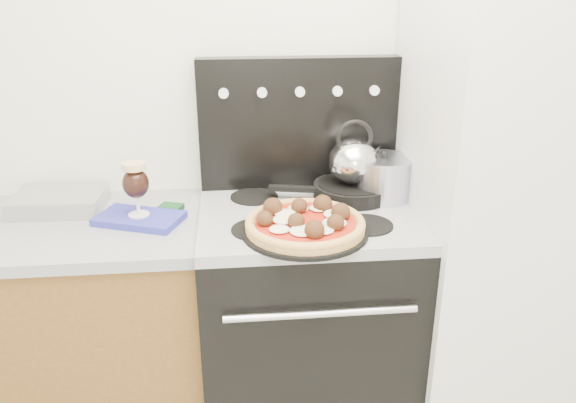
{
  "coord_description": "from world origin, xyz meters",
  "views": [
    {
      "loc": [
        -0.17,
        -0.65,
        1.68
      ],
      "look_at": [
        -0.0,
        1.05,
        1.01
      ],
      "focal_mm": 35.0,
      "sensor_mm": 36.0,
      "label": 1
    }
  ],
  "objects": [
    {
      "name": "room_shell",
      "position": [
        0.0,
        0.29,
        1.25
      ],
      "size": [
        3.52,
        3.01,
        2.52
      ],
      "color": "#BAB6AC",
      "rests_on": "ground"
    },
    {
      "name": "base_cabinet",
      "position": [
        -1.02,
        1.2,
        0.43
      ],
      "size": [
        1.45,
        0.6,
        0.86
      ],
      "primitive_type": "cube",
      "color": "brown",
      "rests_on": "ground"
    },
    {
      "name": "stove_body",
      "position": [
        0.08,
        1.18,
        0.44
      ],
      "size": [
        0.76,
        0.65,
        0.88
      ],
      "primitive_type": "cube",
      "color": "black",
      "rests_on": "ground"
    },
    {
      "name": "cooktop",
      "position": [
        0.08,
        1.18,
        0.9
      ],
      "size": [
        0.76,
        0.65,
        0.04
      ],
      "primitive_type": "cube",
      "color": "#ADADB2",
      "rests_on": "stove_body"
    },
    {
      "name": "backguard",
      "position": [
        0.08,
        1.45,
        1.17
      ],
      "size": [
        0.76,
        0.08,
        0.5
      ],
      "primitive_type": "cube",
      "color": "black",
      "rests_on": "cooktop"
    },
    {
      "name": "fridge",
      "position": [
        0.78,
        1.15,
        0.95
      ],
      "size": [
        0.64,
        0.68,
        1.9
      ],
      "primitive_type": "cube",
      "color": "silver",
      "rests_on": "ground"
    },
    {
      "name": "foil_sheet",
      "position": [
        -0.81,
        1.33,
        0.93
      ],
      "size": [
        0.32,
        0.24,
        0.06
      ],
      "primitive_type": "cube",
      "rotation": [
        0.0,
        0.0,
        -0.03
      ],
      "color": "silver",
      "rests_on": "countertop"
    },
    {
      "name": "oven_mitt",
      "position": [
        -0.51,
        1.18,
        0.91
      ],
      "size": [
        0.33,
        0.26,
        0.02
      ],
      "primitive_type": "cube",
      "rotation": [
        0.0,
        0.0,
        -0.37
      ],
      "color": "#2F34A8",
      "rests_on": "countertop"
    },
    {
      "name": "beer_glass",
      "position": [
        -0.51,
        1.18,
        1.02
      ],
      "size": [
        0.1,
        0.1,
        0.19
      ],
      "primitive_type": null,
      "rotation": [
        0.0,
        0.0,
        -0.08
      ],
      "color": "black",
      "rests_on": "oven_mitt"
    },
    {
      "name": "pizza_pan",
      "position": [
        0.05,
        0.99,
        0.93
      ],
      "size": [
        0.46,
        0.46,
        0.01
      ],
      "primitive_type": "cylinder",
      "rotation": [
        0.0,
        0.0,
        0.13
      ],
      "color": "black",
      "rests_on": "cooktop"
    },
    {
      "name": "pizza",
      "position": [
        0.05,
        0.99,
        0.96
      ],
      "size": [
        0.41,
        0.41,
        0.06
      ],
      "primitive_type": null,
      "rotation": [
        0.0,
        0.0,
        0.07
      ],
      "color": "#DCBB70",
      "rests_on": "pizza_pan"
    },
    {
      "name": "skillet",
      "position": [
        0.27,
        1.29,
        0.95
      ],
      "size": [
        0.35,
        0.35,
        0.05
      ],
      "primitive_type": "cylinder",
      "rotation": [
        0.0,
        0.0,
        -0.22
      ],
      "color": "black",
      "rests_on": "cooktop"
    },
    {
      "name": "tea_kettle",
      "position": [
        0.27,
        1.29,
        1.07
      ],
      "size": [
        0.23,
        0.23,
        0.2
      ],
      "primitive_type": null,
      "rotation": [
        0.0,
        0.0,
        -0.25
      ],
      "color": "white",
      "rests_on": "skillet"
    },
    {
      "name": "stock_pot",
      "position": [
        0.38,
        1.27,
        0.99
      ],
      "size": [
        0.26,
        0.26,
        0.15
      ],
      "primitive_type": "cylinder",
      "rotation": [
        0.0,
        0.0,
        -0.3
      ],
      "color": "#B0B3C8",
      "rests_on": "cooktop"
    }
  ]
}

